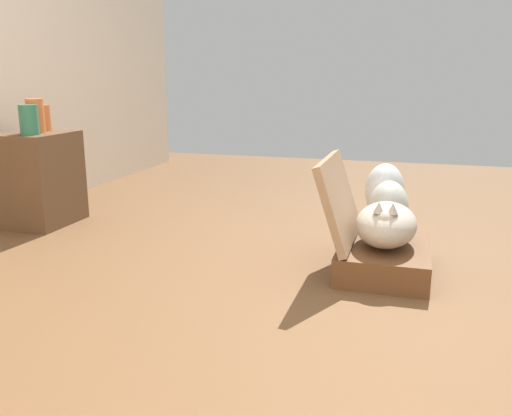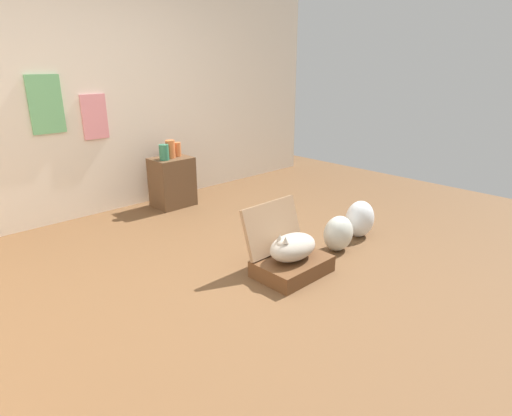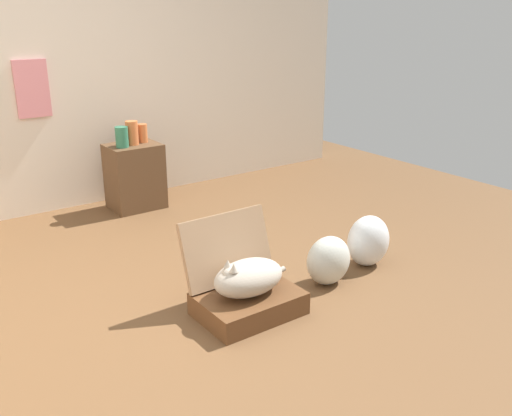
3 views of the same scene
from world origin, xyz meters
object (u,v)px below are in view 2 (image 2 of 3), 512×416
object	(u,v)px
cat	(292,247)
vase_short	(177,149)
vase_tall	(164,152)
plastic_bag_clear	(360,219)
suitcase_base	(292,266)
vase_round	(170,149)
side_table	(172,182)
plastic_bag_white	(338,233)

from	to	relation	value
cat	vase_short	size ratio (longest dim) A/B	3.19
vase_tall	vase_short	xyz separation A→B (m)	(0.22, 0.07, -0.01)
plastic_bag_clear	vase_tall	world-z (taller)	vase_tall
suitcase_base	vase_tall	xyz separation A→B (m)	(0.16, 2.07, 0.59)
suitcase_base	vase_round	distance (m)	2.21
side_table	plastic_bag_white	bearing A→B (deg)	-80.00
vase_short	cat	bearing A→B (deg)	-100.27
vase_tall	suitcase_base	bearing A→B (deg)	-94.41
plastic_bag_white	suitcase_base	bearing A→B (deg)	-178.05
suitcase_base	side_table	size ratio (longest dim) A/B	1.01
vase_tall	vase_round	size ratio (longest dim) A/B	0.86
cat	plastic_bag_clear	distance (m)	1.06
suitcase_base	vase_round	world-z (taller)	vase_round
plastic_bag_white	vase_round	bearing A→B (deg)	100.03
plastic_bag_white	vase_tall	bearing A→B (deg)	103.21
suitcase_base	vase_round	bearing A→B (deg)	82.69
plastic_bag_clear	vase_round	distance (m)	2.24
plastic_bag_clear	vase_short	xyz separation A→B (m)	(-0.67, 2.06, 0.47)
vase_short	suitcase_base	bearing A→B (deg)	-100.12
plastic_bag_white	vase_short	size ratio (longest dim) A/B	1.99
plastic_bag_white	vase_round	size ratio (longest dim) A/B	1.57
vase_tall	vase_round	bearing A→B (deg)	20.24
plastic_bag_white	vase_tall	world-z (taller)	vase_tall
side_table	vase_short	xyz separation A→B (m)	(0.11, 0.02, 0.37)
cat	vase_round	xyz separation A→B (m)	(0.28, 2.11, 0.44)
cat	vase_round	size ratio (longest dim) A/B	2.53
vase_tall	vase_short	distance (m)	0.23
plastic_bag_clear	vase_short	distance (m)	2.22
plastic_bag_clear	vase_short	world-z (taller)	vase_short
plastic_bag_clear	side_table	xyz separation A→B (m)	(-0.78, 2.04, 0.11)
plastic_bag_white	vase_short	xyz separation A→B (m)	(-0.26, 2.11, 0.49)
plastic_bag_white	vase_short	distance (m)	2.18
side_table	vase_round	bearing A→B (deg)	-90.00
plastic_bag_white	cat	bearing A→B (deg)	-178.10
plastic_bag_clear	vase_tall	size ratio (longest dim) A/B	2.05
cat	plastic_bag_white	size ratio (longest dim) A/B	1.61
plastic_bag_white	vase_round	xyz separation A→B (m)	(-0.37, 2.08, 0.51)
suitcase_base	vase_tall	bearing A→B (deg)	85.59
side_table	vase_tall	xyz separation A→B (m)	(-0.11, -0.05, 0.37)
cat	vase_short	world-z (taller)	vase_short
vase_short	vase_round	xyz separation A→B (m)	(-0.11, -0.03, 0.02)
vase_short	plastic_bag_clear	bearing A→B (deg)	-72.01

